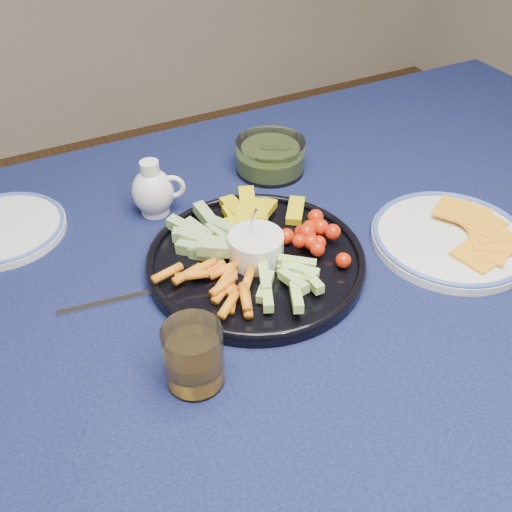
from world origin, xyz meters
name	(u,v)px	position (x,y,z in m)	size (l,w,h in m)	color
dining_table	(305,321)	(0.00, 0.00, 0.66)	(1.67, 1.07, 0.75)	#4E2C1A
crudite_platter	(254,257)	(-0.06, 0.06, 0.76)	(0.33, 0.33, 0.10)	black
creamer_pitcher	(154,191)	(-0.14, 0.26, 0.79)	(0.09, 0.07, 0.10)	silver
pickle_bowl	(270,158)	(0.09, 0.29, 0.77)	(0.13, 0.13, 0.06)	silver
cheese_plate	(451,236)	(0.24, -0.03, 0.76)	(0.24, 0.24, 0.03)	white
juice_tumbler	(194,359)	(-0.22, -0.09, 0.78)	(0.07, 0.07, 0.08)	silver
fork_left	(129,298)	(-0.25, 0.08, 0.75)	(0.17, 0.04, 0.00)	silver
side_plate_extra	(3,229)	(-0.38, 0.32, 0.75)	(0.20, 0.20, 0.02)	white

